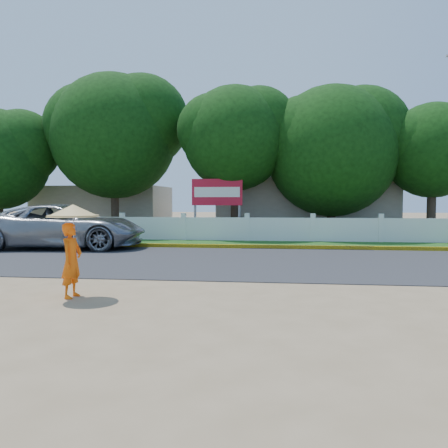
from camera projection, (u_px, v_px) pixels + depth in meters
The scene contains 11 objects.
ground at pixel (213, 291), 9.17m from camera, with size 120.00×120.00×0.00m, color #9E8460.
road at pixel (233, 261), 13.63m from camera, with size 60.00×7.00×0.02m, color #38383A.
grass_verge at pixel (245, 244), 18.83m from camera, with size 60.00×3.50×0.03m, color #2D601E.
curb at pixel (242, 247), 17.15m from camera, with size 40.00×0.18×0.16m, color yellow.
fence at pixel (247, 229), 20.24m from camera, with size 40.00×0.10×1.10m, color silver.
building_near at pixel (303, 205), 26.58m from camera, with size 10.00×6.00×3.20m, color #B7AD99.
building_far at pixel (105, 208), 29.10m from camera, with size 8.00×5.00×2.80m, color #B7AD99.
vehicle at pixel (65, 226), 17.19m from camera, with size 2.88×6.25×1.74m, color gray.
monk_with_parasol at pixel (72, 237), 8.48m from camera, with size 1.00×1.00×1.82m.
billboard at pixel (217, 195), 21.42m from camera, with size 2.50×0.13×2.95m.
tree_row at pixel (202, 146), 23.38m from camera, with size 28.27×7.41×8.97m.
Camera 1 is at (1.29, -8.99, 1.91)m, focal length 35.00 mm.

